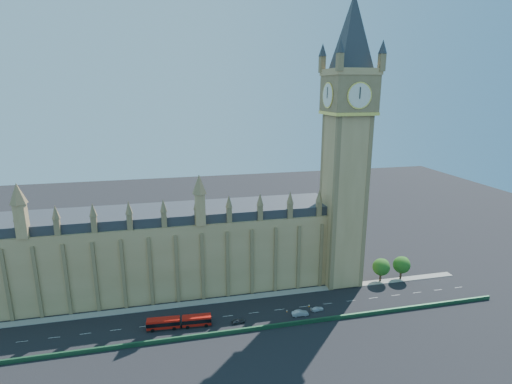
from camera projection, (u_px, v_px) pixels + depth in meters
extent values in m
plane|color=black|center=(241.00, 314.00, 120.30)|extent=(400.00, 400.00, 0.00)
cube|color=tan|center=(154.00, 255.00, 132.53)|extent=(120.00, 20.00, 25.00)
cube|color=#2D3035|center=(151.00, 215.00, 129.02)|extent=(120.00, 18.00, 3.00)
cube|color=tan|center=(343.00, 202.00, 134.43)|extent=(12.00, 12.00, 58.00)
cube|color=olive|center=(349.00, 95.00, 125.65)|extent=(14.00, 14.00, 12.00)
cylinder|color=silver|center=(360.00, 96.00, 118.90)|extent=(7.20, 0.30, 7.20)
cube|color=tan|center=(350.00, 72.00, 123.90)|extent=(14.50, 14.50, 2.00)
cube|color=#1E4C2D|center=(247.00, 330.00, 111.66)|extent=(160.00, 0.60, 1.20)
cube|color=gray|center=(235.00, 299.00, 129.24)|extent=(160.00, 3.00, 0.16)
cylinder|color=#382619|center=(380.00, 276.00, 140.45)|extent=(0.70, 0.70, 4.00)
sphere|color=#215316|center=(381.00, 267.00, 139.57)|extent=(6.00, 6.00, 6.00)
sphere|color=#215316|center=(383.00, 265.00, 139.88)|extent=(4.38, 4.38, 4.38)
cylinder|color=#382619|center=(401.00, 274.00, 142.17)|extent=(0.70, 0.70, 4.00)
sphere|color=#215316|center=(402.00, 265.00, 141.30)|extent=(6.00, 6.00, 6.00)
sphere|color=#215316|center=(403.00, 263.00, 141.60)|extent=(4.38, 4.38, 4.38)
cube|color=red|center=(163.00, 324.00, 112.79)|extent=(9.35, 3.13, 3.07)
cube|color=red|center=(197.00, 321.00, 114.25)|extent=(8.33, 3.07, 3.07)
cube|color=black|center=(163.00, 323.00, 112.70)|extent=(9.41, 3.18, 1.17)
cube|color=black|center=(197.00, 320.00, 114.16)|extent=(8.39, 3.12, 1.17)
cylinder|color=black|center=(179.00, 323.00, 113.52)|extent=(0.97, 2.50, 2.46)
cylinder|color=black|center=(153.00, 331.00, 111.37)|extent=(1.04, 0.37, 1.02)
cylinder|color=black|center=(153.00, 325.00, 113.81)|extent=(1.04, 0.37, 1.02)
cylinder|color=black|center=(174.00, 329.00, 112.29)|extent=(1.04, 0.37, 1.02)
cylinder|color=black|center=(174.00, 323.00, 114.73)|extent=(1.04, 0.37, 1.02)
cylinder|color=black|center=(188.00, 327.00, 112.87)|extent=(1.04, 0.37, 1.02)
cylinder|color=black|center=(188.00, 322.00, 115.32)|extent=(1.04, 0.37, 1.02)
cylinder|color=black|center=(206.00, 326.00, 113.69)|extent=(1.04, 0.37, 1.02)
cylinder|color=black|center=(206.00, 321.00, 116.14)|extent=(1.04, 0.37, 1.02)
imported|color=#3A3D41|center=(238.00, 321.00, 115.76)|extent=(4.05, 1.97, 1.33)
imported|color=#A8ABB0|center=(300.00, 313.00, 119.44)|extent=(5.03, 1.94, 1.63)
imported|color=silver|center=(317.00, 309.00, 122.23)|extent=(4.22, 2.17, 1.17)
cube|color=black|center=(311.00, 310.00, 122.67)|extent=(0.47, 0.47, 0.04)
cone|color=#E1610B|center=(311.00, 309.00, 122.59)|extent=(0.52, 0.52, 0.62)
cylinder|color=white|center=(311.00, 309.00, 122.57)|extent=(0.30, 0.30, 0.11)
cube|color=black|center=(299.00, 314.00, 120.25)|extent=(0.53, 0.53, 0.04)
cone|color=#FF630D|center=(299.00, 313.00, 120.17)|extent=(0.58, 0.58, 0.74)
cylinder|color=white|center=(299.00, 313.00, 120.14)|extent=(0.36, 0.36, 0.13)
cube|color=black|center=(287.00, 312.00, 121.68)|extent=(0.46, 0.46, 0.04)
cone|color=orange|center=(287.00, 311.00, 121.61)|extent=(0.50, 0.50, 0.62)
cylinder|color=white|center=(287.00, 311.00, 121.59)|extent=(0.30, 0.30, 0.11)
cube|color=black|center=(309.00, 307.00, 124.45)|extent=(0.56, 0.56, 0.05)
cone|color=orange|center=(309.00, 306.00, 124.35)|extent=(0.62, 0.62, 0.80)
cylinder|color=white|center=(309.00, 305.00, 124.33)|extent=(0.39, 0.39, 0.14)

